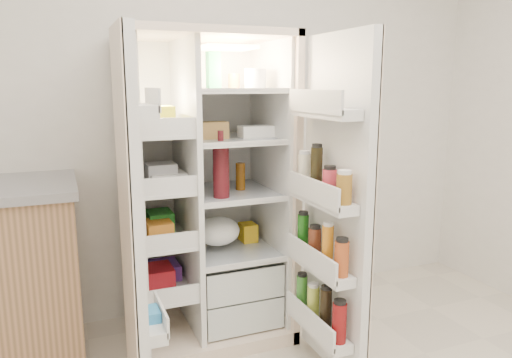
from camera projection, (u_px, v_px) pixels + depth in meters
name	position (u px, v px, depth m)	size (l,w,h in m)	color
wall_back	(214.00, 109.00, 3.19)	(4.00, 0.02, 2.70)	silver
refrigerator	(206.00, 214.00, 2.93)	(0.93, 0.70, 1.80)	beige
freezer_door	(132.00, 226.00, 2.16)	(0.15, 0.40, 1.72)	silver
fridge_door	(333.00, 215.00, 2.45)	(0.17, 0.58, 1.72)	silver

